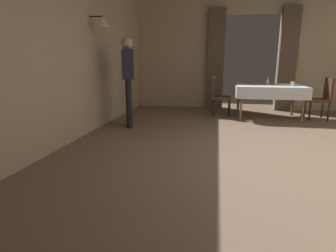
{
  "coord_description": "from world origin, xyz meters",
  "views": [
    {
      "loc": [
        -0.86,
        -3.52,
        1.25
      ],
      "look_at": [
        -1.58,
        0.42,
        0.3
      ],
      "focal_mm": 28.51,
      "sensor_mm": 36.0,
      "label": 1
    }
  ],
  "objects": [
    {
      "name": "wall_left",
      "position": [
        -3.2,
        0.0,
        1.5
      ],
      "size": [
        0.49,
        8.4,
        3.0
      ],
      "color": "tan",
      "rests_on": "ground"
    },
    {
      "name": "flower_vase_mid",
      "position": [
        0.31,
        3.14,
        0.85
      ],
      "size": [
        0.07,
        0.07,
        0.18
      ],
      "color": "silver",
      "rests_on": "dining_table_mid"
    },
    {
      "name": "person_waiter_by_doorway",
      "position": [
        -2.55,
        1.48,
        1.02
      ],
      "size": [
        0.32,
        0.41,
        1.72
      ],
      "color": "black",
      "rests_on": "ground"
    },
    {
      "name": "chair_mid_right",
      "position": [
        1.47,
        2.97,
        0.52
      ],
      "size": [
        0.44,
        0.44,
        0.93
      ],
      "color": "black",
      "rests_on": "ground"
    },
    {
      "name": "chair_mid_left",
      "position": [
        -0.82,
        3.01,
        0.52
      ],
      "size": [
        0.44,
        0.44,
        0.93
      ],
      "color": "black",
      "rests_on": "ground"
    },
    {
      "name": "wall_back",
      "position": [
        0.0,
        4.18,
        1.52
      ],
      "size": [
        6.4,
        0.27,
        3.0
      ],
      "color": "tan",
      "rests_on": "ground"
    },
    {
      "name": "dining_table_mid",
      "position": [
        0.32,
        2.92,
        0.67
      ],
      "size": [
        1.52,
        1.03,
        0.75
      ],
      "color": "olive",
      "rests_on": "ground"
    },
    {
      "name": "glass_mid_b",
      "position": [
        0.82,
        2.96,
        0.8
      ],
      "size": [
        0.08,
        0.08,
        0.09
      ],
      "primitive_type": "cylinder",
      "color": "silver",
      "rests_on": "dining_table_mid"
    },
    {
      "name": "ground",
      "position": [
        0.0,
        0.0,
        0.0
      ],
      "size": [
        10.08,
        10.08,
        0.0
      ],
      "primitive_type": "plane",
      "color": "#7A604C"
    }
  ]
}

